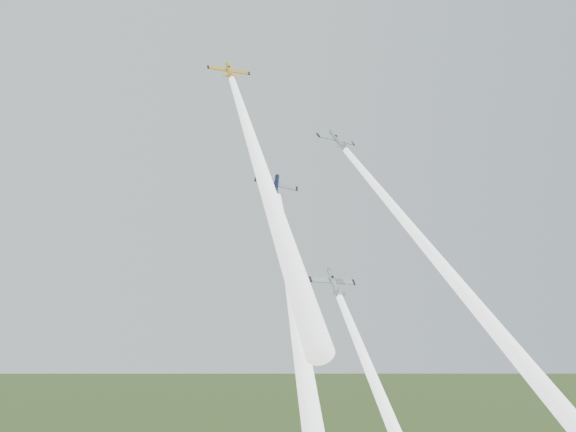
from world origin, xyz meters
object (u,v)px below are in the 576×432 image
object	(u,v)px
plane_navy	(276,185)
plane_silver_right	(337,140)
plane_yellow	(229,71)
plane_silver_low	(333,282)

from	to	relation	value
plane_navy	plane_silver_right	xyz separation A→B (m)	(10.37, 1.03, 7.98)
plane_yellow	plane_navy	distance (m)	19.18
plane_yellow	plane_silver_low	world-z (taller)	plane_yellow
plane_silver_low	plane_yellow	bearing A→B (deg)	138.65
plane_navy	plane_silver_low	world-z (taller)	plane_navy
plane_navy	plane_silver_low	size ratio (longest dim) A/B	1.02
plane_silver_right	plane_silver_low	size ratio (longest dim) A/B	1.04
plane_yellow	plane_silver_right	bearing A→B (deg)	1.58
plane_navy	plane_silver_right	distance (m)	13.13
plane_yellow	plane_navy	bearing A→B (deg)	-5.64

